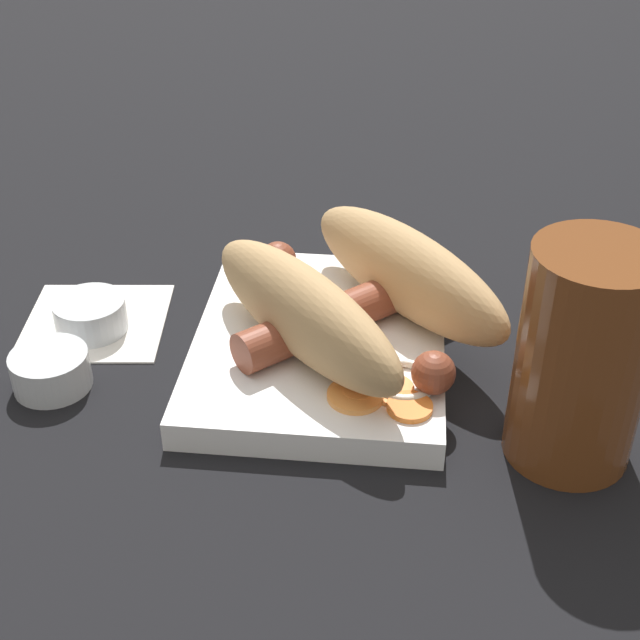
% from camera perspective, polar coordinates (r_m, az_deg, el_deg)
% --- Properties ---
extents(ground_plane, '(3.00, 3.00, 0.00)m').
position_cam_1_polar(ground_plane, '(0.63, -0.00, -2.32)').
color(ground_plane, black).
extents(food_tray, '(0.22, 0.17, 0.02)m').
position_cam_1_polar(food_tray, '(0.62, -0.00, -1.55)').
color(food_tray, white).
rests_on(food_tray, ground_plane).
extents(bread_roll, '(0.23, 0.23, 0.06)m').
position_cam_1_polar(bread_roll, '(0.60, 2.39, 1.86)').
color(bread_roll, tan).
rests_on(bread_roll, food_tray).
extents(sausage, '(0.16, 0.15, 0.03)m').
position_cam_1_polar(sausage, '(0.61, 1.82, 0.58)').
color(sausage, brown).
rests_on(sausage, food_tray).
extents(pickled_veggies, '(0.07, 0.08, 0.01)m').
position_cam_1_polar(pickled_veggies, '(0.56, 4.40, -4.35)').
color(pickled_veggies, orange).
rests_on(pickled_veggies, food_tray).
extents(napkin, '(0.11, 0.11, 0.00)m').
position_cam_1_polar(napkin, '(0.68, -14.15, -0.07)').
color(napkin, white).
rests_on(napkin, ground_plane).
extents(condiment_cup_near, '(0.05, 0.05, 0.03)m').
position_cam_1_polar(condiment_cup_near, '(0.67, -14.45, 0.15)').
color(condiment_cup_near, silver).
rests_on(condiment_cup_near, ground_plane).
extents(condiment_cup_far, '(0.05, 0.05, 0.03)m').
position_cam_1_polar(condiment_cup_far, '(0.62, -16.83, -3.21)').
color(condiment_cup_far, silver).
rests_on(condiment_cup_far, ground_plane).
extents(drink_glass, '(0.08, 0.08, 0.14)m').
position_cam_1_polar(drink_glass, '(0.53, 16.43, -2.34)').
color(drink_glass, brown).
rests_on(drink_glass, ground_plane).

